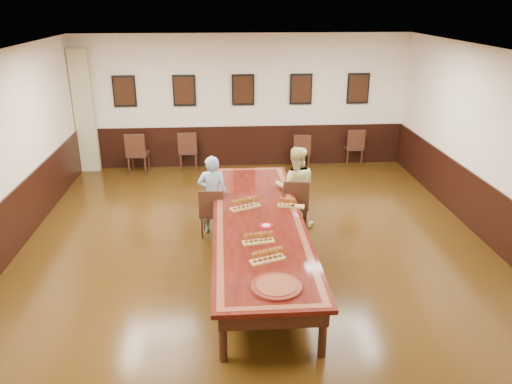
{
  "coord_description": "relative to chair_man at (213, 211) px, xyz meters",
  "views": [
    {
      "loc": [
        -0.53,
        -7.05,
        3.95
      ],
      "look_at": [
        0.0,
        0.5,
        1.0
      ],
      "focal_mm": 35.0,
      "sensor_mm": 36.0,
      "label": 1
    }
  ],
  "objects": [
    {
      "name": "pink_phone",
      "position": [
        1.33,
        -0.96,
        0.31
      ],
      "size": [
        0.1,
        0.16,
        0.01
      ],
      "primitive_type": "cube",
      "rotation": [
        0.0,
        0.0,
        0.15
      ],
      "color": "#D346A0",
      "rests_on": "conference_table"
    },
    {
      "name": "spare_chair_b",
      "position": [
        -0.64,
        3.73,
        0.03
      ],
      "size": [
        0.45,
        0.5,
        0.96
      ],
      "primitive_type": null,
      "rotation": [
        0.0,
        0.0,
        3.15
      ],
      "color": "black",
      "rests_on": "floor"
    },
    {
      "name": "conference_table",
      "position": [
        0.73,
        -1.04,
        0.16
      ],
      "size": [
        1.4,
        5.0,
        0.76
      ],
      "color": "black",
      "rests_on": "floor"
    },
    {
      "name": "person_woman",
      "position": [
        1.5,
        0.28,
        0.31
      ],
      "size": [
        0.81,
        0.66,
        1.51
      ],
      "primitive_type": "imported",
      "rotation": [
        0.0,
        0.0,
        3.04
      ],
      "color": "beige",
      "rests_on": "floor"
    },
    {
      "name": "red_plate_grp",
      "position": [
        0.83,
        -1.34,
        0.31
      ],
      "size": [
        0.21,
        0.21,
        0.03
      ],
      "color": "#A90B1D",
      "rests_on": "conference_table"
    },
    {
      "name": "carved_platter",
      "position": [
        0.8,
        -3.04,
        0.32
      ],
      "size": [
        0.73,
        0.73,
        0.05
      ],
      "color": "#4E150F",
      "rests_on": "conference_table"
    },
    {
      "name": "wall_back",
      "position": [
        0.73,
        3.97,
        1.15
      ],
      "size": [
        8.0,
        0.02,
        3.2
      ],
      "primitive_type": "cube",
      "color": "#EFDEC8",
      "rests_on": "floor"
    },
    {
      "name": "flight_b",
      "position": [
        1.27,
        -0.61,
        0.38
      ],
      "size": [
        0.46,
        0.23,
        0.16
      ],
      "color": "#AC8448",
      "rests_on": "conference_table"
    },
    {
      "name": "chair_woman",
      "position": [
        1.49,
        0.18,
        0.03
      ],
      "size": [
        0.5,
        0.54,
        0.97
      ],
      "primitive_type": null,
      "rotation": [
        0.0,
        0.0,
        3.04
      ],
      "color": "black",
      "rests_on": "floor"
    },
    {
      "name": "flight_a",
      "position": [
        0.55,
        -0.62,
        0.39
      ],
      "size": [
        0.52,
        0.36,
        0.19
      ],
      "color": "#AC8448",
      "rests_on": "conference_table"
    },
    {
      "name": "posters",
      "position": [
        0.73,
        3.9,
        1.45
      ],
      "size": [
        6.14,
        0.04,
        0.74
      ],
      "color": "black",
      "rests_on": "wall_back"
    },
    {
      "name": "flight_d",
      "position": [
        0.75,
        -2.38,
        0.38
      ],
      "size": [
        0.49,
        0.3,
        0.18
      ],
      "color": "#AC8448",
      "rests_on": "conference_table"
    },
    {
      "name": "curtain",
      "position": [
        -3.02,
        3.78,
        1.0
      ],
      "size": [
        0.45,
        0.18,
        2.9
      ],
      "primitive_type": "cube",
      "color": "tan",
      "rests_on": "floor"
    },
    {
      "name": "wainscoting",
      "position": [
        0.73,
        -1.04,
        0.05
      ],
      "size": [
        8.0,
        10.0,
        1.0
      ],
      "color": "black",
      "rests_on": "floor"
    },
    {
      "name": "chair_man",
      "position": [
        0.0,
        0.0,
        0.0
      ],
      "size": [
        0.47,
        0.5,
        0.9
      ],
      "primitive_type": null,
      "rotation": [
        0.0,
        0.0,
        3.04
      ],
      "color": "black",
      "rests_on": "floor"
    },
    {
      "name": "spare_chair_a",
      "position": [
        -1.82,
        3.51,
        0.05
      ],
      "size": [
        0.51,
        0.55,
        1.01
      ],
      "primitive_type": null,
      "rotation": [
        0.0,
        0.0,
        3.07
      ],
      "color": "black",
      "rests_on": "floor"
    },
    {
      "name": "spare_chair_c",
      "position": [
        2.16,
        3.61,
        -0.01
      ],
      "size": [
        0.48,
        0.51,
        0.88
      ],
      "primitive_type": null,
      "rotation": [
        0.0,
        0.0,
        2.99
      ],
      "color": "black",
      "rests_on": "floor"
    },
    {
      "name": "flight_c",
      "position": [
        0.67,
        -1.85,
        0.38
      ],
      "size": [
        0.47,
        0.22,
        0.17
      ],
      "color": "#AC8448",
      "rests_on": "conference_table"
    },
    {
      "name": "ceiling",
      "position": [
        0.73,
        -1.04,
        2.76
      ],
      "size": [
        8.0,
        10.0,
        0.02
      ],
      "primitive_type": "cube",
      "color": "white",
      "rests_on": "floor"
    },
    {
      "name": "floor",
      "position": [
        0.73,
        -1.04,
        -0.46
      ],
      "size": [
        8.0,
        10.0,
        0.02
      ],
      "primitive_type": "cube",
      "color": "black",
      "rests_on": "ground"
    },
    {
      "name": "spare_chair_d",
      "position": [
        3.49,
        3.81,
        0.02
      ],
      "size": [
        0.44,
        0.48,
        0.94
      ],
      "primitive_type": null,
      "rotation": [
        0.0,
        0.0,
        3.14
      ],
      "color": "black",
      "rests_on": "floor"
    },
    {
      "name": "person_man",
      "position": [
        0.01,
        0.1,
        0.27
      ],
      "size": [
        0.56,
        0.4,
        1.44
      ],
      "primitive_type": "imported",
      "rotation": [
        0.0,
        0.0,
        3.04
      ],
      "color": "#4779B1",
      "rests_on": "floor"
    }
  ]
}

